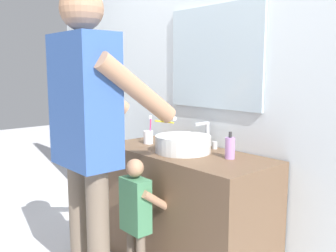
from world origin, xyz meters
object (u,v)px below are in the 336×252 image
Objects in this scene: adult_parent at (88,121)px; soap_bottle at (230,148)px; toothbrush_cup at (148,137)px; child_toddler at (137,213)px.

soap_bottle is at bearing 61.81° from adult_parent.
toothbrush_cup is 0.65m from child_toddler.
soap_bottle is at bearing 7.14° from toothbrush_cup.
child_toddler is (-0.32, -0.47, -0.39)m from soap_bottle.
toothbrush_cup is 0.74m from adult_parent.
soap_bottle is 0.20× the size of child_toddler.
toothbrush_cup is 0.12× the size of adult_parent.
adult_parent is (-0.08, -0.26, 0.58)m from child_toddler.
toothbrush_cup is 0.70m from soap_bottle.
child_toddler is at bearing -46.07° from toothbrush_cup.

